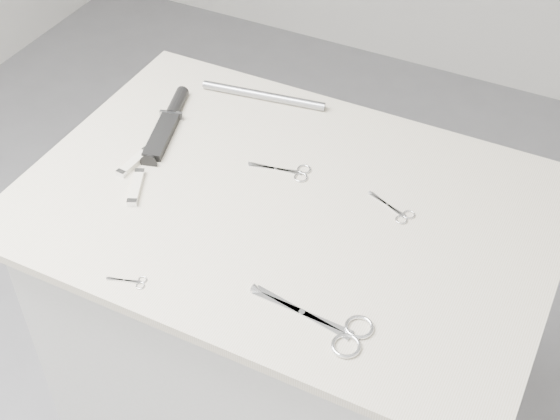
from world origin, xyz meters
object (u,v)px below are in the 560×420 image
at_px(embroidery_scissors_a, 291,171).
at_px(pocket_knife_a, 134,162).
at_px(large_shears, 334,328).
at_px(plinth, 286,354).
at_px(pocket_knife_b, 136,187).
at_px(metal_rail, 263,95).
at_px(sheathed_knife, 169,120).
at_px(embroidery_scissors_b, 396,211).
at_px(tiny_scissors, 132,281).

height_order(embroidery_scissors_a, pocket_knife_a, pocket_knife_a).
xyz_separation_m(large_shears, embroidery_scissors_a, (-0.23, 0.32, -0.00)).
bearing_deg(large_shears, embroidery_scissors_a, 131.91).
distance_m(plinth, embroidery_scissors_a, 0.48).
xyz_separation_m(pocket_knife_b, metal_rail, (0.08, 0.37, 0.00)).
bearing_deg(sheathed_knife, embroidery_scissors_b, -110.85).
bearing_deg(metal_rail, sheathed_knife, -128.79).
relative_size(plinth, embroidery_scissors_b, 8.96).
xyz_separation_m(embroidery_scissors_b, pocket_knife_a, (-0.51, -0.10, 0.00)).
xyz_separation_m(plinth, embroidery_scissors_a, (-0.03, 0.08, 0.47)).
bearing_deg(embroidery_scissors_a, metal_rail, 118.45).
xyz_separation_m(embroidery_scissors_b, sheathed_knife, (-0.52, 0.04, 0.01)).
distance_m(embroidery_scissors_a, sheathed_knife, 0.30).
distance_m(tiny_scissors, metal_rail, 0.58).
bearing_deg(embroidery_scissors_b, plinth, -138.49).
bearing_deg(embroidery_scissors_b, pocket_knife_b, -138.48).
bearing_deg(tiny_scissors, sheathed_knife, 97.06).
bearing_deg(tiny_scissors, pocket_knife_a, 106.20).
relative_size(large_shears, embroidery_scissors_b, 2.12).
xyz_separation_m(large_shears, metal_rail, (-0.39, 0.51, 0.01)).
height_order(embroidery_scissors_a, tiny_scissors, same).
relative_size(pocket_knife_a, pocket_knife_b, 0.92).
bearing_deg(embroidery_scissors_b, large_shears, -66.50).
distance_m(pocket_knife_a, pocket_knife_b, 0.08).
distance_m(plinth, pocket_knife_b, 0.56).
height_order(plinth, large_shears, large_shears).
relative_size(plinth, sheathed_knife, 3.78).
bearing_deg(pocket_knife_a, tiny_scissors, -141.79).
bearing_deg(large_shears, pocket_knife_a, 164.72).
height_order(sheathed_knife, pocket_knife_a, sheathed_knife).
bearing_deg(pocket_knife_b, metal_rail, -36.65).
relative_size(embroidery_scissors_a, sheathed_knife, 0.52).
bearing_deg(sheathed_knife, embroidery_scissors_a, -111.46).
bearing_deg(pocket_knife_a, embroidery_scissors_b, -74.11).
height_order(tiny_scissors, pocket_knife_a, pocket_knife_a).
relative_size(plinth, metal_rail, 3.22).
height_order(embroidery_scissors_b, pocket_knife_a, pocket_knife_a).
relative_size(tiny_scissors, pocket_knife_b, 0.69).
bearing_deg(embroidery_scissors_a, large_shears, -65.03).
height_order(large_shears, metal_rail, metal_rail).
bearing_deg(plinth, embroidery_scissors_a, 111.82).
bearing_deg(embroidery_scissors_a, sheathed_knife, 163.66).
relative_size(embroidery_scissors_a, metal_rail, 0.44).
relative_size(embroidery_scissors_b, tiny_scissors, 1.47).
xyz_separation_m(large_shears, pocket_knife_b, (-0.47, 0.14, 0.00)).
xyz_separation_m(large_shears, pocket_knife_a, (-0.52, 0.20, 0.00)).
bearing_deg(pocket_knife_b, pocket_knife_a, 12.44).
bearing_deg(plinth, embroidery_scissors_b, 19.25).
relative_size(embroidery_scissors_b, pocket_knife_a, 1.10).
distance_m(large_shears, tiny_scissors, 0.35).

